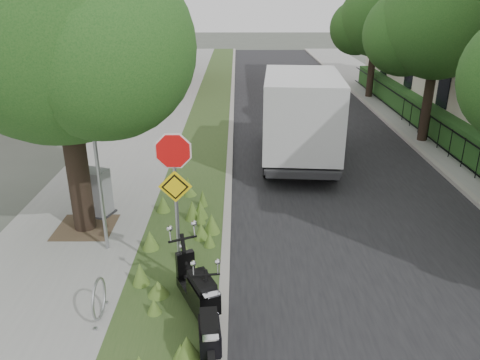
% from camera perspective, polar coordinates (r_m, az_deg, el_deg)
% --- Properties ---
extents(ground, '(120.00, 120.00, 0.00)m').
position_cam_1_polar(ground, '(9.37, 1.16, -14.48)').
color(ground, '#4C5147').
rests_on(ground, ground).
extents(sidewalk_near, '(3.50, 60.00, 0.12)m').
position_cam_1_polar(sidewalk_near, '(18.80, -12.71, 4.57)').
color(sidewalk_near, gray).
rests_on(sidewalk_near, ground).
extents(verge, '(2.00, 60.00, 0.12)m').
position_cam_1_polar(verge, '(18.41, -4.29, 4.69)').
color(verge, '#334D21').
rests_on(verge, ground).
extents(kerb_near, '(0.20, 60.00, 0.13)m').
position_cam_1_polar(kerb_near, '(18.36, -1.17, 4.72)').
color(kerb_near, '#9E9991').
rests_on(kerb_near, ground).
extents(road, '(7.00, 60.00, 0.01)m').
position_cam_1_polar(road, '(18.66, 9.67, 4.50)').
color(road, black).
rests_on(road, ground).
extents(kerb_far, '(0.20, 60.00, 0.13)m').
position_cam_1_polar(kerb_far, '(19.56, 19.87, 4.48)').
color(kerb_far, '#9E9991').
rests_on(kerb_far, ground).
extents(footpath_far, '(3.20, 60.00, 0.12)m').
position_cam_1_polar(footpath_far, '(20.21, 24.41, 4.33)').
color(footpath_far, gray).
rests_on(footpath_far, ground).
extents(street_tree_main, '(6.21, 5.54, 7.66)m').
position_cam_1_polar(street_tree_main, '(11.09, -21.61, 16.65)').
color(street_tree_main, black).
rests_on(street_tree_main, ground).
extents(bare_post, '(0.08, 0.08, 4.00)m').
position_cam_1_polar(bare_post, '(10.37, -16.97, 1.63)').
color(bare_post, '#A5A8AD').
rests_on(bare_post, ground).
extents(bike_hoop, '(0.06, 0.78, 0.77)m').
position_cam_1_polar(bike_hoop, '(8.94, -16.81, -13.70)').
color(bike_hoop, '#A5A8AD').
rests_on(bike_hoop, ground).
extents(sign_assembly, '(0.94, 0.08, 3.22)m').
position_cam_1_polar(sign_assembly, '(8.81, -7.96, 0.18)').
color(sign_assembly, '#A5A8AD').
rests_on(sign_assembly, ground).
extents(fence_far, '(0.04, 24.00, 1.00)m').
position_cam_1_polar(fence_far, '(19.65, 22.02, 6.10)').
color(fence_far, black).
rests_on(fence_far, ground).
extents(hedge_far, '(1.00, 24.00, 1.10)m').
position_cam_1_polar(hedge_far, '(19.92, 23.90, 6.02)').
color(hedge_far, '#224E1C').
rests_on(hedge_far, footpath_far).
extents(brick_building, '(9.40, 10.40, 8.30)m').
position_cam_1_polar(brick_building, '(30.96, -18.77, 18.61)').
color(brick_building, brown).
rests_on(brick_building, ground).
extents(far_tree_b, '(4.83, 4.31, 6.56)m').
position_cam_1_polar(far_tree_b, '(19.00, 22.87, 16.91)').
color(far_tree_b, black).
rests_on(far_tree_b, ground).
extents(far_tree_c, '(4.37, 3.89, 5.93)m').
position_cam_1_polar(far_tree_c, '(26.59, 16.12, 17.91)').
color(far_tree_c, black).
rests_on(far_tree_c, ground).
extents(scooter_near, '(0.96, 1.76, 0.90)m').
position_cam_1_polar(scooter_near, '(8.62, -5.01, -13.73)').
color(scooter_near, black).
rests_on(scooter_near, ground).
extents(scooter_far, '(0.45, 1.64, 0.78)m').
position_cam_1_polar(scooter_far, '(7.91, -3.78, -18.04)').
color(scooter_far, black).
rests_on(scooter_far, ground).
extents(box_truck, '(2.74, 5.99, 2.64)m').
position_cam_1_polar(box_truck, '(16.06, 7.36, 8.09)').
color(box_truck, '#262628').
rests_on(box_truck, ground).
extents(utility_cabinet, '(1.07, 0.88, 1.23)m').
position_cam_1_polar(utility_cabinet, '(12.69, -17.44, -1.51)').
color(utility_cabinet, '#262628').
rests_on(utility_cabinet, ground).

